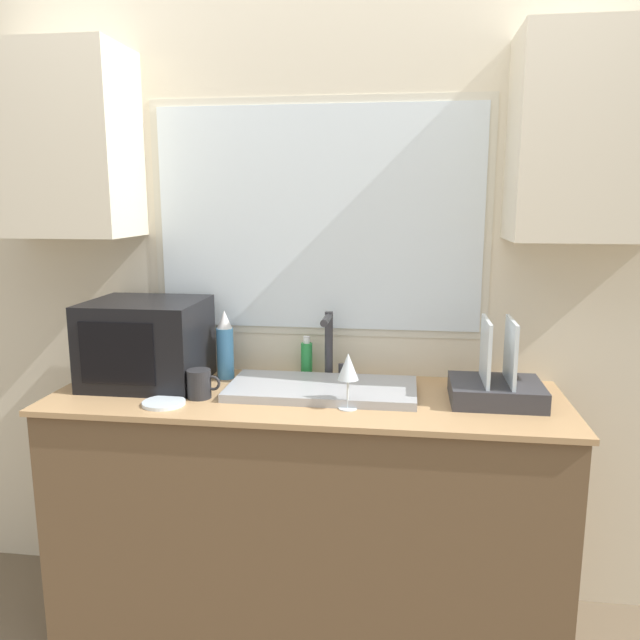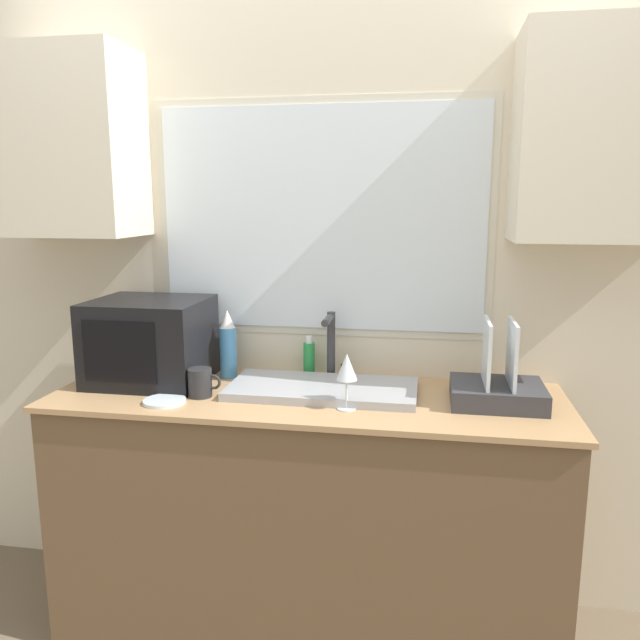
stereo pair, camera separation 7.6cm
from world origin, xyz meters
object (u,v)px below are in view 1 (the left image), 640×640
microwave (147,342)px  soap_bottle (307,358)px  spray_bottle (225,346)px  wine_glass (348,368)px  dish_rack (496,385)px  mug_near_sink (200,384)px  faucet (329,341)px

microwave → soap_bottle: (0.58, 0.17, -0.09)m
spray_bottle → soap_bottle: bearing=12.4°
microwave → spray_bottle: 0.29m
spray_bottle → wine_glass: spray_bottle is taller
microwave → dish_rack: bearing=-2.3°
microwave → wine_glass: 0.81m
soap_bottle → mug_near_sink: soap_bottle is taller
microwave → mug_near_sink: bearing=-30.8°
faucet → soap_bottle: faucet is taller
microwave → wine_glass: microwave is taller
soap_bottle → faucet: bearing=-20.4°
microwave → soap_bottle: bearing=16.5°
wine_glass → soap_bottle: bearing=118.2°
faucet → dish_rack: bearing=-17.4°
faucet → wine_glass: bearing=-72.7°
faucet → dish_rack: (0.60, -0.19, -0.10)m
faucet → dish_rack: 0.64m
faucet → mug_near_sink: bearing=-145.7°
spray_bottle → mug_near_sink: 0.27m
microwave → soap_bottle: microwave is taller
spray_bottle → mug_near_sink: (-0.02, -0.26, -0.08)m
faucet → mug_near_sink: 0.52m
faucet → mug_near_sink: size_ratio=2.19×
dish_rack → wine_glass: size_ratio=1.63×
microwave → dish_rack: 1.29m
faucet → mug_near_sink: (-0.42, -0.29, -0.10)m
faucet → microwave: size_ratio=0.63×
microwave → spray_bottle: (0.27, 0.10, -0.03)m
faucet → microwave: microwave is taller
microwave → soap_bottle: size_ratio=2.61×
microwave → mug_near_sink: size_ratio=3.49×
spray_bottle → wine_glass: 0.59m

